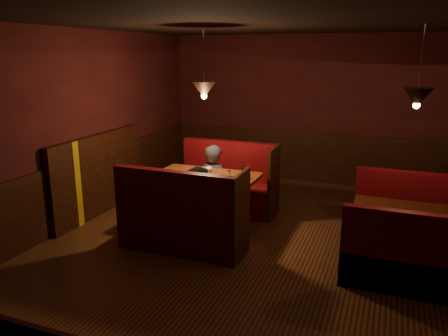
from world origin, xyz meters
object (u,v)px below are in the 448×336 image
at_px(main_bench_far, 228,188).
at_px(main_table, 206,188).
at_px(main_bench_near, 181,225).
at_px(diner_a, 214,170).
at_px(diner_b, 200,194).
at_px(second_bench_near, 404,264).
at_px(second_bench_far, 403,219).
at_px(second_table, 403,223).

bearing_deg(main_bench_far, main_table, -91.18).
distance_m(main_bench_far, main_bench_near, 1.72).
bearing_deg(diner_a, diner_b, 120.56).
bearing_deg(diner_b, main_table, 124.49).
distance_m(main_bench_near, second_bench_near, 2.72).
bearing_deg(main_table, diner_b, -75.02).
bearing_deg(main_bench_near, main_table, 91.17).
relative_size(second_bench_far, diner_a, 0.89).
height_order(main_bench_near, second_bench_far, main_bench_near).
xyz_separation_m(second_table, second_bench_near, (0.03, -0.72, -0.20)).
height_order(main_table, second_bench_far, main_table).
distance_m(main_table, diner_b, 0.58).
bearing_deg(second_table, main_bench_far, 159.95).
bearing_deg(diner_b, second_table, 29.01).
xyz_separation_m(second_table, second_bench_far, (0.03, 0.72, -0.20)).
bearing_deg(main_bench_far, main_bench_near, -90.00).
height_order(main_bench_far, second_bench_far, main_bench_far).
height_order(main_bench_far, diner_b, diner_b).
xyz_separation_m(main_bench_near, second_table, (2.69, 0.74, 0.15)).
bearing_deg(diner_b, main_bench_far, 114.81).
bearing_deg(second_bench_far, diner_b, -155.99).
bearing_deg(main_bench_far, diner_b, -84.70).
xyz_separation_m(main_bench_far, diner_a, (-0.12, -0.31, 0.39)).
distance_m(main_bench_near, second_table, 2.79).
bearing_deg(main_bench_far, second_bench_far, -5.41).
xyz_separation_m(second_table, diner_b, (-2.56, -0.43, 0.20)).
bearing_deg(second_bench_near, diner_a, 153.72).
bearing_deg(second_table, diner_b, -170.50).
relative_size(second_bench_far, diner_b, 0.94).
distance_m(second_table, diner_a, 2.90).
height_order(second_bench_near, diner_b, diner_b).
distance_m(main_bench_near, second_bench_far, 3.09).
bearing_deg(main_table, diner_a, 100.16).
relative_size(main_bench_far, second_bench_far, 1.24).
distance_m(main_bench_far, second_table, 2.87).
distance_m(second_bench_far, second_bench_near, 1.45).
relative_size(main_bench_far, diner_a, 1.11).
height_order(main_bench_near, second_bench_near, main_bench_near).
bearing_deg(diner_a, second_bench_far, -161.07).
relative_size(main_bench_near, diner_a, 1.11).
relative_size(second_table, diner_b, 0.85).
bearing_deg(diner_b, diner_a, 122.12).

